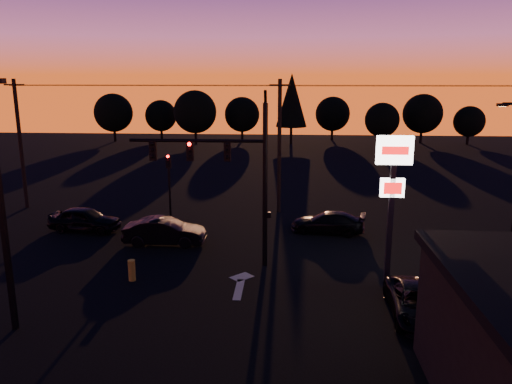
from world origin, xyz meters
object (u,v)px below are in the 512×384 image
car_mid (165,231)px  suv_parked (417,302)px  car_right (328,222)px  secondary_signal (169,177)px  bollard (132,270)px  car_left (85,219)px  traffic_signal_mast (232,167)px  pylon_sign (393,180)px

car_mid → suv_parked: 14.30m
car_right → car_mid: bearing=-65.5°
secondary_signal → bollard: 10.10m
bollard → car_left: car_left is taller
traffic_signal_mast → car_left: traffic_signal_mast is taller
pylon_sign → car_right: size_ratio=1.56×
car_right → suv_parked: size_ratio=0.98×
pylon_sign → car_left: bearing=156.1°
car_left → car_right: size_ratio=0.98×
bollard → car_left: 8.85m
secondary_signal → bollard: bearing=-87.1°
bollard → suv_parked: bearing=-12.9°
traffic_signal_mast → secondary_signal: traffic_signal_mast is taller
bollard → car_left: (-5.14, 7.20, 0.24)m
traffic_signal_mast → car_mid: size_ratio=1.91×
car_mid → secondary_signal: bearing=9.0°
traffic_signal_mast → bollard: bearing=-152.4°
car_right → car_left: bearing=-79.3°
pylon_sign → car_mid: 13.11m
pylon_sign → bollard: (-11.51, 0.18, -4.42)m
pylon_sign → car_mid: size_ratio=1.52×
bollard → suv_parked: 12.50m
car_left → suv_parked: car_left is taller
secondary_signal → pylon_sign: (12.00, -9.99, 2.05)m
car_mid → suv_parked: car_mid is taller
secondary_signal → car_left: secondary_signal is taller
pylon_sign → suv_parked: size_ratio=1.54×
bollard → car_mid: 5.14m
pylon_sign → car_mid: pylon_sign is taller
car_right → bollard: bearing=-42.4°
bollard → car_left: size_ratio=0.23×
traffic_signal_mast → car_right: (5.13, 5.52, -4.30)m
pylon_sign → bollard: bearing=179.1°
traffic_signal_mast → bollard: traffic_signal_mast is taller
secondary_signal → suv_parked: (12.67, -12.60, -2.25)m
traffic_signal_mast → pylon_sign: size_ratio=1.26×
bollard → traffic_signal_mast: bearing=27.6°
pylon_sign → car_left: (-16.65, 7.39, -4.18)m
traffic_signal_mast → car_mid: (-4.13, 2.82, -4.20)m
pylon_sign → bollard: 12.33m
car_right → secondary_signal: bearing=-92.8°
car_right → suv_parked: 10.95m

